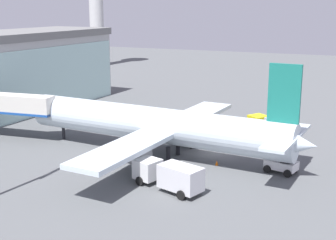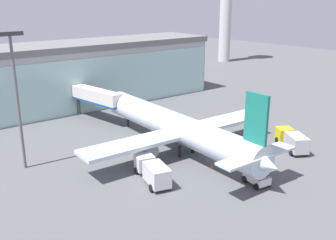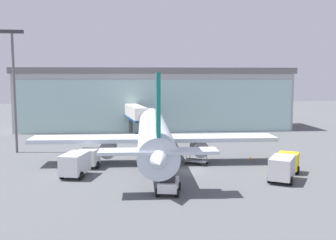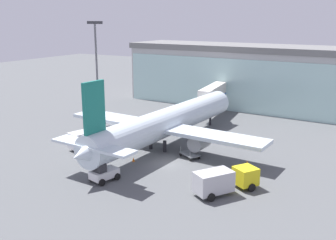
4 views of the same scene
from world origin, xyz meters
name	(u,v)px [view 4 (image 4 of 4)]	position (x,y,z in m)	size (l,w,h in m)	color
ground	(168,163)	(0.00, 0.00, 0.00)	(240.00, 240.00, 0.00)	#545659
terminal_building	(257,77)	(-0.01, 38.23, 6.39)	(57.18, 16.47, 12.78)	#A6A6A6
jet_bridge	(214,92)	(-4.90, 26.94, 4.43)	(3.74, 13.61, 5.81)	beige
apron_light_mast	(96,61)	(-22.83, 14.45, 10.54)	(3.20, 0.40, 17.63)	#59595E
airplane	(166,123)	(-3.59, 5.75, 3.55)	(31.19, 36.52, 11.45)	silver
catering_truck	(92,138)	(-12.66, 0.22, 1.47)	(4.28, 7.62, 2.65)	silver
fuel_truck	(224,180)	(9.52, -4.94, 1.47)	(5.86, 7.30, 2.65)	yellow
baggage_cart	(190,154)	(1.55, 3.13, 0.50)	(3.22, 2.76, 1.50)	slate
pushback_tug	(103,173)	(-3.69, -8.63, 0.97)	(2.81, 3.53, 2.30)	silver
safety_cone_nose	(133,159)	(-4.24, -1.70, 0.28)	(0.36, 0.36, 0.55)	orange
safety_cone_wingtip	(247,162)	(9.07, 4.45, 0.28)	(0.36, 0.36, 0.55)	orange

